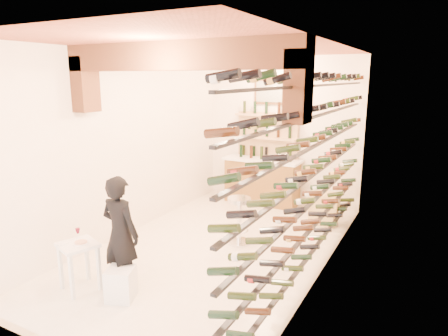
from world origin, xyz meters
name	(u,v)px	position (x,y,z in m)	size (l,w,h in m)	color
ground	(215,248)	(0.00, 0.00, 0.00)	(6.00, 6.00, 0.00)	white
room_shell	(206,112)	(0.00, -0.26, 2.25)	(3.52, 6.02, 3.21)	white
wine_rack	(311,166)	(1.53, 0.00, 1.55)	(0.32, 5.70, 2.56)	black
back_counter	(262,180)	(-0.30, 2.65, 0.53)	(1.70, 0.62, 1.29)	brown
back_shelving	(267,150)	(-0.30, 2.89, 1.17)	(1.40, 0.31, 2.73)	tan
tasting_table	(78,252)	(-0.93, -1.98, 0.54)	(0.57, 0.57, 0.79)	white
white_stool	(121,284)	(-0.30, -1.91, 0.21)	(0.33, 0.33, 0.41)	white
person	(120,234)	(-0.45, -1.71, 0.78)	(0.57, 0.37, 1.55)	black
chrome_barstool	(239,217)	(0.24, 0.39, 0.46)	(0.41, 0.41, 0.80)	silver
crate_lower	(323,217)	(1.27, 1.96, 0.15)	(0.49, 0.34, 0.29)	#D9BB77
crate_upper	(324,201)	(1.27, 1.96, 0.45)	(0.54, 0.37, 0.32)	#D9BB77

